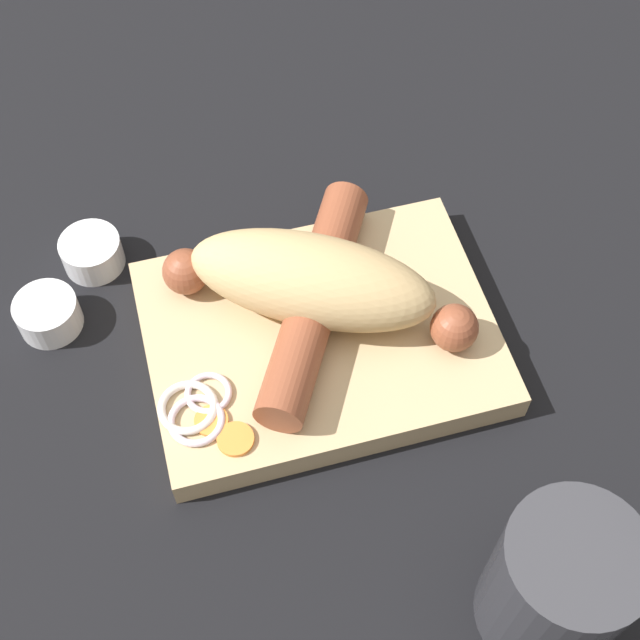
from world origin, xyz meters
TOP-DOWN VIEW (x-y plane):
  - ground_plane at (0.00, 0.00)m, footprint 3.00×3.00m
  - food_tray at (0.00, 0.00)m, footprint 0.22×0.17m
  - bread_roll at (0.00, 0.02)m, footprint 0.17×0.13m
  - sausage at (0.00, 0.01)m, footprint 0.18×0.17m
  - pickled_veggies at (-0.09, -0.04)m, footprint 0.06×0.06m
  - condiment_cup_near at (-0.13, 0.11)m, footprint 0.04×0.04m
  - condiment_cup_far at (-0.17, 0.06)m, footprint 0.04×0.04m
  - drink_glass at (0.07, -0.20)m, footprint 0.07×0.07m

SIDE VIEW (x-z plane):
  - ground_plane at x=0.00m, z-range 0.00..0.00m
  - condiment_cup_near at x=-0.13m, z-range 0.00..0.02m
  - condiment_cup_far at x=-0.17m, z-range 0.00..0.02m
  - food_tray at x=0.00m, z-range 0.00..0.02m
  - pickled_veggies at x=-0.09m, z-range 0.02..0.03m
  - sausage at x=0.00m, z-range 0.02..0.05m
  - bread_roll at x=0.00m, z-range 0.02..0.08m
  - drink_glass at x=0.07m, z-range 0.00..0.10m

